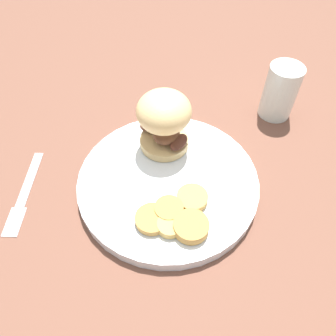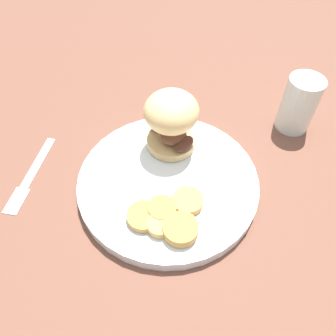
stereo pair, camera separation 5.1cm
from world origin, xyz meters
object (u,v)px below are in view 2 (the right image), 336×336
(dinner_plate, at_px, (168,181))
(fork, at_px, (31,174))
(sandwich, at_px, (171,120))
(drinking_glass, at_px, (301,106))

(dinner_plate, xyz_separation_m, fork, (-0.19, 0.14, -0.01))
(dinner_plate, relative_size, sandwich, 2.74)
(sandwich, distance_m, drinking_glass, 0.25)
(sandwich, xyz_separation_m, drinking_glass, (0.24, -0.07, -0.03))
(fork, bearing_deg, dinner_plate, -37.02)
(dinner_plate, xyz_separation_m, drinking_glass, (0.28, -0.00, 0.04))
(dinner_plate, bearing_deg, drinking_glass, -1.01)
(fork, xyz_separation_m, drinking_glass, (0.47, -0.15, 0.05))
(dinner_plate, height_order, sandwich, sandwich)
(sandwich, bearing_deg, fork, 160.63)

